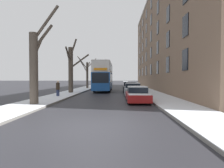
% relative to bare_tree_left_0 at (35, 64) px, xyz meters
% --- Properties ---
extents(ground_plane, '(320.00, 320.00, 0.00)m').
position_rel_bare_tree_left_0_xyz_m(ground_plane, '(4.89, -6.09, -3.06)').
color(ground_plane, '#28282D').
extents(sidewalk_left, '(2.93, 130.00, 0.16)m').
position_rel_bare_tree_left_0_xyz_m(sidewalk_left, '(-0.38, 46.91, -2.98)').
color(sidewalk_left, slate).
rests_on(sidewalk_left, ground).
extents(sidewalk_right, '(2.93, 130.00, 0.16)m').
position_rel_bare_tree_left_0_xyz_m(sidewalk_right, '(10.15, 46.91, -2.98)').
color(sidewalk_right, slate).
rests_on(sidewalk_right, ground).
extents(terrace_facade_right, '(9.10, 47.18, 17.70)m').
position_rel_bare_tree_left_0_xyz_m(terrace_facade_right, '(16.12, 20.53, 5.79)').
color(terrace_facade_right, '#7A604C').
rests_on(terrace_facade_right, ground).
extents(bare_tree_left_0, '(2.42, 3.23, 7.38)m').
position_rel_bare_tree_left_0_xyz_m(bare_tree_left_0, '(0.00, 0.00, 0.00)').
color(bare_tree_left_0, '#4C4238').
rests_on(bare_tree_left_0, ground).
extents(bare_tree_left_1, '(3.16, 3.02, 7.01)m').
position_rel_bare_tree_left_0_xyz_m(bare_tree_left_1, '(-0.15, 11.50, 0.27)').
color(bare_tree_left_1, '#4C4238').
rests_on(bare_tree_left_1, ground).
extents(bare_tree_left_2, '(3.09, 3.64, 6.01)m').
position_rel_bare_tree_left_0_xyz_m(bare_tree_left_2, '(0.02, 23.49, -0.11)').
color(bare_tree_left_2, '#4C4238').
rests_on(bare_tree_left_2, ground).
extents(double_decker_bus, '(2.49, 10.82, 4.43)m').
position_rel_bare_tree_left_0_xyz_m(double_decker_bus, '(3.64, 17.00, -0.56)').
color(double_decker_bus, '#194C99').
rests_on(double_decker_bus, ground).
extents(parked_car_0, '(1.80, 4.54, 1.32)m').
position_rel_bare_tree_left_0_xyz_m(parked_car_0, '(7.59, 2.49, -2.44)').
color(parked_car_0, maroon).
rests_on(parked_car_0, ground).
extents(parked_car_1, '(1.80, 4.58, 1.48)m').
position_rel_bare_tree_left_0_xyz_m(parked_car_1, '(7.59, 8.29, -2.37)').
color(parked_car_1, '#9EA3AD').
rests_on(parked_car_1, ground).
extents(parked_car_2, '(1.89, 4.04, 1.52)m').
position_rel_bare_tree_left_0_xyz_m(parked_car_2, '(7.59, 13.88, -2.36)').
color(parked_car_2, black).
rests_on(parked_car_2, ground).
extents(oncoming_van, '(2.09, 5.04, 2.36)m').
position_rel_bare_tree_left_0_xyz_m(oncoming_van, '(2.81, 38.48, -1.78)').
color(oncoming_van, '#9EA3AD').
rests_on(oncoming_van, ground).
extents(pedestrian_left_sidewalk, '(0.38, 0.38, 1.75)m').
position_rel_bare_tree_left_0_xyz_m(pedestrian_left_sidewalk, '(-0.29, 6.25, -2.10)').
color(pedestrian_left_sidewalk, navy).
rests_on(pedestrian_left_sidewalk, ground).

